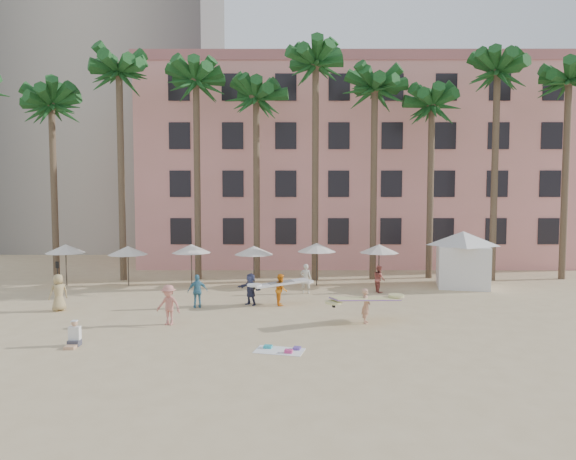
% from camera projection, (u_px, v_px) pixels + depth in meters
% --- Properties ---
extents(ground, '(120.00, 120.00, 0.00)m').
position_uv_depth(ground, '(258.00, 341.00, 20.33)').
color(ground, '#D1B789').
rests_on(ground, ground).
extents(pink_hotel, '(35.00, 14.00, 16.00)m').
position_uv_depth(pink_hotel, '(354.00, 170.00, 45.69)').
color(pink_hotel, pink).
rests_on(pink_hotel, ground).
extents(grey_tower, '(22.00, 18.00, 50.00)m').
position_uv_depth(grey_tower, '(115.00, 20.00, 56.53)').
color(grey_tower, '#A89E8E').
rests_on(grey_tower, ground).
extents(palm_row, '(44.40, 5.40, 16.30)m').
position_uv_depth(palm_row, '(278.00, 87.00, 34.38)').
color(palm_row, brown).
rests_on(palm_row, ground).
extents(umbrella_row, '(22.50, 2.70, 2.73)m').
position_uv_depth(umbrella_row, '(222.00, 249.00, 32.64)').
color(umbrella_row, '#332B23').
rests_on(umbrella_row, ground).
extents(cabana, '(5.37, 5.37, 3.50)m').
position_uv_depth(cabana, '(463.00, 254.00, 32.14)').
color(cabana, silver).
rests_on(cabana, ground).
extents(beach_towel, '(1.99, 1.40, 0.14)m').
position_uv_depth(beach_towel, '(281.00, 350.00, 19.06)').
color(beach_towel, white).
rests_on(beach_towel, ground).
extents(carrier_yellow, '(3.37, 2.19, 1.59)m').
position_uv_depth(carrier_yellow, '(366.00, 303.00, 23.08)').
color(carrier_yellow, tan).
rests_on(carrier_yellow, ground).
extents(carrier_white, '(3.00, 1.81, 1.65)m').
position_uv_depth(carrier_white, '(281.00, 288.00, 26.88)').
color(carrier_white, orange).
rests_on(carrier_white, ground).
extents(beachgoers, '(17.75, 8.57, 1.85)m').
position_uv_depth(beachgoers, '(219.00, 291.00, 26.30)').
color(beachgoers, tan).
rests_on(beachgoers, ground).
extents(paddle, '(0.18, 0.04, 2.23)m').
position_uv_depth(paddle, '(58.00, 277.00, 27.46)').
color(paddle, black).
rests_on(paddle, ground).
extents(seated_man, '(0.43, 0.75, 0.98)m').
position_uv_depth(seated_man, '(74.00, 337.00, 19.64)').
color(seated_man, '#3F3F4C').
rests_on(seated_man, ground).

